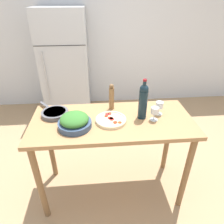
# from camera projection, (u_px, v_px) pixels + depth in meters

# --- Properties ---
(ground_plane) EXTENTS (14.00, 14.00, 0.00)m
(ground_plane) POSITION_uv_depth(u_px,v_px,m) (112.00, 187.00, 2.24)
(ground_plane) COLOR tan
(wall_back) EXTENTS (6.40, 0.09, 2.60)m
(wall_back) POSITION_uv_depth(u_px,v_px,m) (101.00, 33.00, 3.43)
(wall_back) COLOR silver
(wall_back) RESTS_ON ground_plane
(refrigerator) EXTENTS (0.75, 0.64, 1.72)m
(refrigerator) POSITION_uv_depth(u_px,v_px,m) (65.00, 65.00, 3.30)
(refrigerator) COLOR #B7BCC1
(refrigerator) RESTS_ON ground_plane
(prep_counter) EXTENTS (1.45, 0.64, 0.91)m
(prep_counter) POSITION_uv_depth(u_px,v_px,m) (112.00, 131.00, 1.85)
(prep_counter) COLOR #A87A4C
(prep_counter) RESTS_ON ground_plane
(wine_bottle) EXTENTS (0.08, 0.08, 0.37)m
(wine_bottle) POSITION_uv_depth(u_px,v_px,m) (143.00, 101.00, 1.73)
(wine_bottle) COLOR #142833
(wine_bottle) RESTS_ON prep_counter
(wine_glass_near) EXTENTS (0.07, 0.07, 0.13)m
(wine_glass_near) POSITION_uv_depth(u_px,v_px,m) (155.00, 111.00, 1.73)
(wine_glass_near) COLOR silver
(wine_glass_near) RESTS_ON prep_counter
(wine_glass_far) EXTENTS (0.07, 0.07, 0.13)m
(wine_glass_far) POSITION_uv_depth(u_px,v_px,m) (159.00, 106.00, 1.82)
(wine_glass_far) COLOR silver
(wine_glass_far) RESTS_ON prep_counter
(pepper_mill) EXTENTS (0.05, 0.05, 0.26)m
(pepper_mill) POSITION_uv_depth(u_px,v_px,m) (112.00, 97.00, 1.89)
(pepper_mill) COLOR olive
(pepper_mill) RESTS_ON prep_counter
(salad_bowl) EXTENTS (0.28, 0.28, 0.13)m
(salad_bowl) POSITION_uv_depth(u_px,v_px,m) (75.00, 121.00, 1.65)
(salad_bowl) COLOR #384C6B
(salad_bowl) RESTS_ON prep_counter
(homemade_pizza) EXTENTS (0.27, 0.27, 0.03)m
(homemade_pizza) POSITION_uv_depth(u_px,v_px,m) (111.00, 120.00, 1.75)
(homemade_pizza) COLOR beige
(homemade_pizza) RESTS_ON prep_counter
(cast_iron_skillet) EXTENTS (0.30, 0.34, 0.04)m
(cast_iron_skillet) POSITION_uv_depth(u_px,v_px,m) (55.00, 113.00, 1.84)
(cast_iron_skillet) COLOR #56565B
(cast_iron_skillet) RESTS_ON prep_counter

